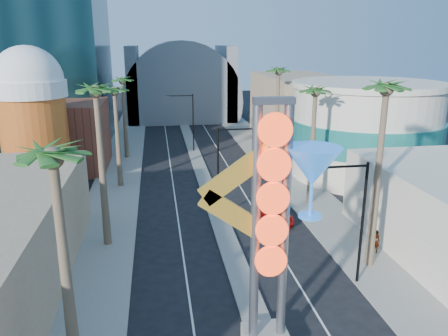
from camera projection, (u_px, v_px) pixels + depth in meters
sidewalk_west at (120, 173)px, 50.92m from camera, size 5.00×100.00×0.15m
sidewalk_east at (277, 166)px, 53.75m from camera, size 5.00×100.00×0.15m
median at (198, 162)px, 55.18m from camera, size 1.60×84.00×0.15m
brick_filler_west at (63, 136)px, 51.71m from camera, size 10.00×10.00×8.00m
filler_east at (297, 109)px, 65.67m from camera, size 10.00×20.00×10.00m
beer_mug at (33, 115)px, 42.89m from camera, size 7.00×7.00×14.50m
turquoise_building at (364, 130)px, 48.83m from camera, size 16.60×16.60×10.60m
canopy at (181, 96)px, 86.25m from camera, size 22.00×16.00×22.00m
neon_sign at (288, 211)px, 20.05m from camera, size 6.53×2.60×12.55m
streetlight_0 at (224, 164)px, 36.85m from camera, size 3.79×0.25×8.00m
streetlight_1 at (189, 117)px, 59.45m from camera, size 3.79×0.25×8.00m
streetlight_2 at (356, 213)px, 26.40m from camera, size 3.45×0.25×8.00m
palm_0 at (54, 172)px, 16.94m from camera, size 2.40×2.40×11.70m
palm_1 at (96, 102)px, 29.97m from camera, size 2.40×2.40×12.70m
palm_2 at (115, 97)px, 43.63m from camera, size 2.40×2.40×11.20m
palm_3 at (123, 85)px, 55.01m from camera, size 2.40×2.40×11.20m
palm_5 at (385, 101)px, 26.83m from camera, size 2.40×2.40×13.20m
palm_6 at (315, 99)px, 38.59m from camera, size 2.40×2.40×11.70m
palm_7 at (278, 78)px, 49.72m from camera, size 2.40×2.40×12.70m
red_pickup at (274, 213)px, 37.29m from camera, size 2.64×5.03×1.35m
pedestrian_a at (375, 241)px, 31.25m from camera, size 0.75×0.60×1.79m
pedestrian_b at (445, 284)px, 25.76m from camera, size 0.88×0.70×1.76m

